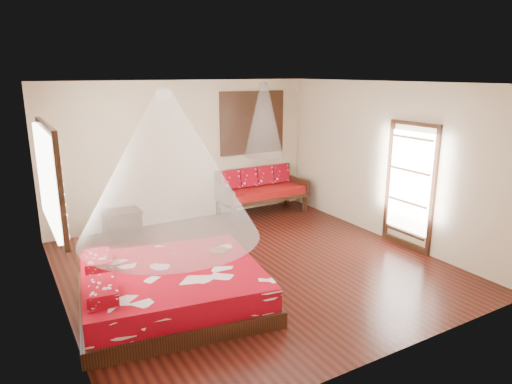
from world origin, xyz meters
The scene contains 10 objects.
room centered at (0.00, 0.00, 1.40)m, with size 5.54×5.54×2.84m.
bed centered at (-1.52, -0.55, 0.25)m, with size 2.59×2.41×0.65m.
daybed centered at (1.55, 2.38, 0.52)m, with size 1.86×0.83×0.96m.
storage_chest centered at (-1.39, 2.45, 0.24)m, with size 0.68×0.50×0.47m.
shutter_panel centered at (1.55, 2.72, 1.90)m, with size 1.52×0.06×1.32m.
window_left centered at (-2.71, 0.20, 1.70)m, with size 0.10×1.74×1.34m.
glazed_door centered at (2.72, -0.60, 1.07)m, with size 0.08×1.02×2.16m.
wine_tray centered at (-0.72, -0.30, 0.55)m, with size 0.25×0.25×0.20m.
mosquito_net_main centered at (-1.50, -0.55, 1.85)m, with size 2.24×2.24×1.80m, color white.
mosquito_net_daybed centered at (1.55, 2.25, 2.00)m, with size 0.81×0.81×1.50m, color white.
Camera 1 is at (-3.28, -5.75, 2.96)m, focal length 32.00 mm.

